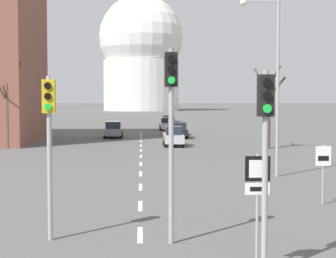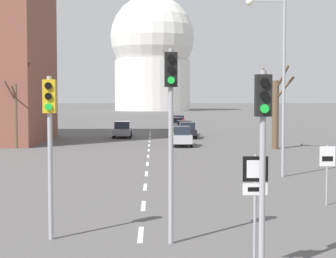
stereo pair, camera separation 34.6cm
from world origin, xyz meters
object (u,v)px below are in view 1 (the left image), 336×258
route_sign_post (257,191)px  sedan_far_left (173,136)px  street_lamp_right (271,70)px  sedan_near_right (168,120)px  traffic_signal_near_left (49,126)px  speed_limit_sign (323,164)px  sedan_mid_centre (175,127)px  sedan_near_left (178,130)px  sedan_distant_centre (166,124)px  sedan_far_right (114,130)px  traffic_signal_near_right (265,132)px  traffic_signal_centre_tall (171,109)px

route_sign_post → sedan_far_left: route_sign_post is taller
street_lamp_right → sedan_near_right: 53.23m
traffic_signal_near_left → sedan_near_right: size_ratio=1.07×
sedan_far_left → speed_limit_sign: bearing=-80.8°
route_sign_post → sedan_mid_centre: 49.05m
traffic_signal_near_left → sedan_near_left: size_ratio=1.03×
sedan_mid_centre → sedan_distant_centre: sedan_mid_centre is taller
street_lamp_right → sedan_far_right: street_lamp_right is taller
speed_limit_sign → sedan_near_right: bearing=92.9°
traffic_signal_near_right → route_sign_post: traffic_signal_near_right is taller
sedan_near_left → sedan_far_left: 9.67m
sedan_far_right → street_lamp_right: bearing=-71.5°
speed_limit_sign → sedan_near_right: (-3.03, 60.73, -0.78)m
traffic_signal_near_right → sedan_far_right: bearing=97.3°
traffic_signal_near_left → sedan_distant_centre: size_ratio=1.12×
sedan_mid_centre → street_lamp_right: bearing=-84.9°
traffic_signal_near_right → traffic_signal_near_left: size_ratio=1.00×
route_sign_post → street_lamp_right: bearing=75.8°
sedan_near_left → sedan_far_right: (-6.61, 0.66, 0.02)m
route_sign_post → sedan_near_right: route_sign_post is taller
speed_limit_sign → sedan_near_left: 36.05m
street_lamp_right → sedan_far_right: 30.69m
sedan_mid_centre → sedan_far_right: sedan_far_right is taller
street_lamp_right → sedan_mid_centre: 33.68m
sedan_near_right → sedan_mid_centre: (-0.18, -19.74, 0.01)m
street_lamp_right → sedan_near_left: (-2.99, 28.11, -4.72)m
route_sign_post → sedan_distant_centre: bearing=89.6°
traffic_signal_near_right → sedan_far_left: bearing=90.2°
sedan_near_left → sedan_far_right: size_ratio=1.04×
street_lamp_right → sedan_distant_centre: 42.65m
sedan_near_left → traffic_signal_centre_tall: bearing=-94.0°
traffic_signal_centre_tall → speed_limit_sign: 8.52m
traffic_signal_near_left → sedan_near_right: traffic_signal_near_left is taller
traffic_signal_centre_tall → sedan_distant_centre: bearing=87.6°
route_sign_post → sedan_far_right: route_sign_post is taller
sedan_near_right → sedan_far_right: size_ratio=1.00×
sedan_near_left → sedan_mid_centre: (0.01, 5.10, -0.02)m
sedan_far_left → sedan_near_right: bearing=87.9°
route_sign_post → street_lamp_right: street_lamp_right is taller
speed_limit_sign → sedan_far_left: size_ratio=0.56×
traffic_signal_near_left → sedan_mid_centre: traffic_signal_near_left is taller
traffic_signal_near_right → sedan_mid_centre: size_ratio=1.12×
speed_limit_sign → street_lamp_right: size_ratio=0.25×
traffic_signal_near_left → sedan_mid_centre: 46.42m
route_sign_post → sedan_near_left: (1.00, 43.93, -1.09)m
traffic_signal_near_right → traffic_signal_centre_tall: traffic_signal_centre_tall is taller
street_lamp_right → sedan_far_left: 19.51m
traffic_signal_centre_tall → speed_limit_sign: (6.14, 5.47, -2.23)m
traffic_signal_centre_tall → sedan_distant_centre: size_ratio=1.30×
sedan_near_right → sedan_near_left: bearing=-90.4°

